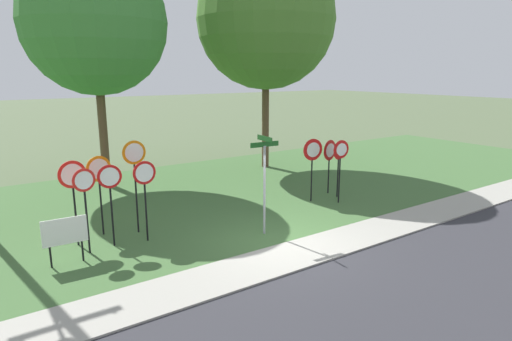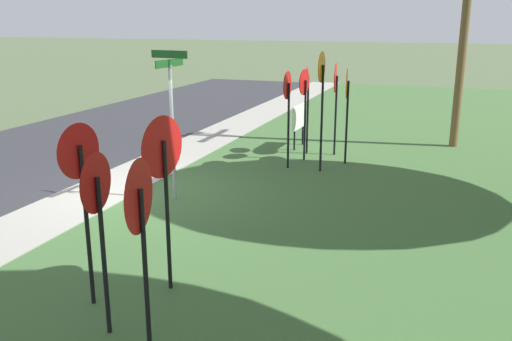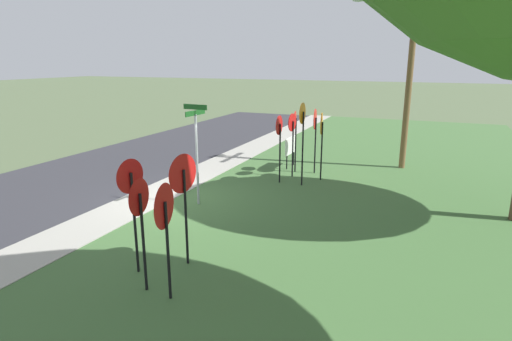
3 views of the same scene
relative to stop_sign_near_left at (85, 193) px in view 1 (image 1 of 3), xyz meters
The scene contains 18 objects.
ground_plane 5.63m from the stop_sign_near_left, 27.88° to the right, with size 160.00×160.00×0.00m, color #4C5B3D.
road_asphalt 8.88m from the stop_sign_near_left, 57.06° to the right, with size 44.00×6.40×0.01m, color #2D2D33.
sidewalk_strip 6.02m from the stop_sign_near_left, 34.92° to the right, with size 44.00×1.60×0.06m, color #99968C.
grass_median 6.13m from the stop_sign_near_left, 36.45° to the left, with size 44.00×12.00×0.04m, color #3D6033.
stop_sign_near_left is the anchor object (origin of this frame).
stop_sign_near_right 1.64m from the stop_sign_near_left, ahead, with size 0.68×0.09×2.41m.
stop_sign_far_left 0.76m from the stop_sign_near_left, 99.66° to the left, with size 0.78×0.13×2.49m.
stop_sign_far_center 0.72m from the stop_sign_near_left, ahead, with size 0.66×0.12×2.38m.
stop_sign_far_right 1.88m from the stop_sign_near_left, 24.95° to the left, with size 0.72×0.09×2.89m.
stop_sign_center_tall 1.41m from the stop_sign_near_left, 59.37° to the left, with size 0.77×0.16×2.46m.
yield_sign_near_left 9.06m from the stop_sign_near_left, ahead, with size 0.70×0.13×2.41m.
yield_sign_near_right 9.57m from the stop_sign_near_left, ahead, with size 0.70×0.12×2.21m.
yield_sign_far_left 9.66m from the stop_sign_near_left, ahead, with size 0.82×0.18×2.21m.
yield_sign_far_right 8.32m from the stop_sign_near_left, ahead, with size 0.82×0.18×2.43m.
street_name_post 5.05m from the stop_sign_near_left, 17.71° to the right, with size 0.96×0.81×3.03m.
notice_board 1.16m from the stop_sign_near_left, 149.41° to the right, with size 1.10×0.09×1.25m.
oak_tree_left 9.22m from the stop_sign_near_left, 70.33° to the left, with size 5.88×5.88×9.77m.
oak_tree_right 13.55m from the stop_sign_near_left, 30.92° to the left, with size 6.80×6.80×10.78m.
Camera 1 is at (-7.35, -9.27, 4.91)m, focal length 30.49 mm.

